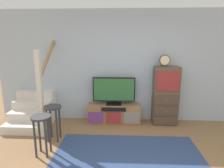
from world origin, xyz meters
TOP-DOWN VIEW (x-y plane):
  - back_wall at (0.00, 2.46)m, footprint 6.40×0.12m
  - area_rug at (0.00, 0.60)m, footprint 2.60×1.80m
  - media_console at (-0.30, 2.19)m, footprint 1.28×0.38m
  - television at (-0.30, 2.22)m, footprint 1.01×0.22m
  - side_cabinet at (0.93, 2.20)m, footprint 0.58×0.38m
  - desk_clock at (0.86, 2.19)m, footprint 0.25×0.08m
  - staircase at (-2.24, 2.20)m, footprint 1.00×1.36m
  - bar_stool_near at (-1.49, 0.76)m, footprint 0.34×0.34m
  - bar_stool_far at (-1.47, 1.28)m, footprint 0.34×0.34m

SIDE VIEW (x-z plane):
  - area_rug at x=0.00m, z-range 0.00..0.01m
  - media_console at x=-0.30m, z-range 0.00..0.46m
  - staircase at x=-2.24m, z-range -0.73..1.47m
  - bar_stool_far at x=-1.47m, z-range 0.17..0.89m
  - bar_stool_near at x=-1.49m, z-range 0.17..0.89m
  - side_cabinet at x=0.93m, z-range 0.00..1.39m
  - television at x=-0.30m, z-range 0.48..1.15m
  - back_wall at x=0.00m, z-range 0.00..2.70m
  - desk_clock at x=0.86m, z-range 1.39..1.66m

